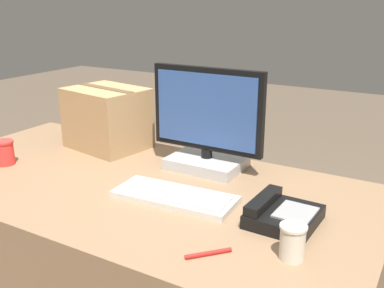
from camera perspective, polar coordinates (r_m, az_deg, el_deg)
The scene contains 8 objects.
office_desk at distance 1.87m, azimuth -7.34°, elevation -15.36°, with size 1.80×0.90×0.74m.
monitor at distance 1.76m, azimuth 1.90°, elevation 1.90°, with size 0.47×0.22×0.40m.
keyboard at distance 1.53m, azimuth -2.23°, elevation -6.63°, with size 0.43×0.19×0.03m.
desk_phone at distance 1.41m, azimuth 11.33°, elevation -8.75°, with size 0.20×0.22×0.07m.
paper_cup_left at distance 1.99m, azimuth -22.71°, elevation -1.00°, with size 0.08×0.08×0.10m.
paper_cup_right at distance 1.22m, azimuth 12.64°, elevation -12.02°, with size 0.07×0.07×0.10m.
cardboard_box at distance 2.07m, azimuth -10.71°, elevation 3.26°, with size 0.38×0.32×0.27m.
pen_marker at distance 1.23m, azimuth 2.09°, elevation -13.71°, with size 0.10×0.10×0.01m.
Camera 1 is at (0.98, -1.22, 1.40)m, focal length 42.00 mm.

